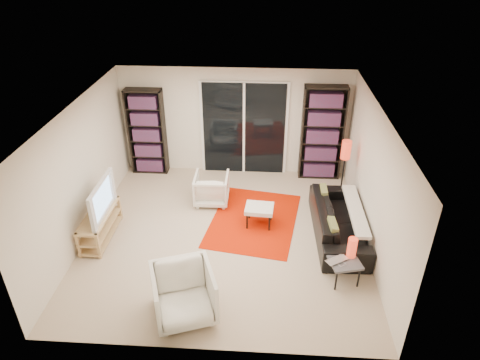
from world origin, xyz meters
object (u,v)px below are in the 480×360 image
at_px(bookshelf_right, 322,133).
at_px(ottoman, 259,209).
at_px(sofa, 339,221).
at_px(side_table, 344,263).
at_px(tv_stand, 100,225).
at_px(armchair_back, 212,189).
at_px(bookshelf_left, 147,132).
at_px(armchair_front, 184,294).
at_px(floor_lamp, 345,156).

relative_size(bookshelf_right, ottoman, 3.81).
xyz_separation_m(sofa, side_table, (-0.08, -1.18, 0.04)).
height_order(tv_stand, side_table, tv_stand).
bearing_deg(bookshelf_right, armchair_back, -151.58).
distance_m(sofa, side_table, 1.19).
height_order(armchair_back, side_table, armchair_back).
distance_m(sofa, armchair_back, 2.60).
distance_m(bookshelf_right, ottoman, 2.46).
relative_size(bookshelf_left, armchair_front, 2.26).
distance_m(ottoman, floor_lamp, 1.99).
distance_m(side_table, floor_lamp, 2.43).
height_order(bookshelf_right, tv_stand, bookshelf_right).
relative_size(sofa, armchair_front, 2.45).
bearing_deg(armchair_front, side_table, 0.40).
distance_m(tv_stand, ottoman, 2.90).
relative_size(armchair_back, side_table, 1.24).
bearing_deg(side_table, floor_lamp, 83.26).
bearing_deg(sofa, tv_stand, 92.90).
relative_size(bookshelf_right, sofa, 0.99).
bearing_deg(side_table, sofa, 86.29).
height_order(bookshelf_left, floor_lamp, bookshelf_left).
xyz_separation_m(bookshelf_right, sofa, (0.14, -2.20, -0.74)).
xyz_separation_m(bookshelf_left, bookshelf_right, (3.85, -0.00, 0.07)).
distance_m(sofa, ottoman, 1.45).
bearing_deg(bookshelf_left, armchair_front, -69.99).
height_order(bookshelf_right, sofa, bookshelf_right).
height_order(armchair_front, ottoman, armchair_front).
bearing_deg(armchair_back, bookshelf_right, -152.18).
xyz_separation_m(armchair_back, armchair_front, (-0.03, -3.01, 0.08)).
distance_m(armchair_back, armchair_front, 3.01).
bearing_deg(armchair_front, bookshelf_left, 90.50).
bearing_deg(tv_stand, bookshelf_left, 83.56).
bearing_deg(ottoman, bookshelf_left, 142.45).
height_order(bookshelf_left, armchair_front, bookshelf_left).
bearing_deg(ottoman, side_table, -46.27).
relative_size(armchair_front, ottoman, 1.57).
bearing_deg(armchair_front, armchair_back, 69.97).
bearing_deg(ottoman, sofa, -9.35).
relative_size(sofa, floor_lamp, 1.54).
xyz_separation_m(sofa, floor_lamp, (0.20, 1.13, 0.74)).
bearing_deg(tv_stand, sofa, 4.34).
height_order(armchair_front, side_table, armchair_front).
relative_size(tv_stand, armchair_back, 1.80).
relative_size(bookshelf_left, tv_stand, 1.57).
bearing_deg(side_table, ottoman, 133.73).
bearing_deg(armchair_back, side_table, 136.83).
relative_size(bookshelf_right, armchair_back, 3.03).
xyz_separation_m(ottoman, side_table, (1.36, -1.42, 0.01)).
xyz_separation_m(armchair_front, floor_lamp, (2.64, 3.17, 0.65)).
height_order(ottoman, side_table, same).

